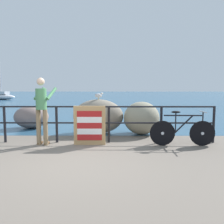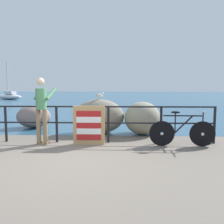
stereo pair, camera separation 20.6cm
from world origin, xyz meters
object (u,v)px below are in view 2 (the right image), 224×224
object	(u,v)px
bicycle	(182,131)
folded_deckchair_stack	(89,125)
person_at_railing	(42,108)
breakwater_boulder_left	(34,117)
breakwater_boulder_right	(142,118)
seagull	(100,95)
breakwater_boulder_main	(99,116)
sailboat	(9,96)

from	to	relation	value
bicycle	folded_deckchair_stack	xyz separation A→B (m)	(-2.45, 0.10, 0.13)
person_at_railing	breakwater_boulder_left	size ratio (longest dim) A/B	1.38
folded_deckchair_stack	breakwater_boulder_right	xyz separation A→B (m)	(1.55, 1.44, 0.01)
person_at_railing	breakwater_boulder_right	bearing A→B (deg)	-50.35
breakwater_boulder_left	seagull	bearing A→B (deg)	-20.94
bicycle	breakwater_boulder_main	world-z (taller)	breakwater_boulder_main
breakwater_boulder_right	breakwater_boulder_main	bearing A→B (deg)	173.50
folded_deckchair_stack	breakwater_boulder_right	distance (m)	2.11
bicycle	sailboat	bearing A→B (deg)	125.27
breakwater_boulder_left	breakwater_boulder_right	world-z (taller)	breakwater_boulder_right
bicycle	breakwater_boulder_left	xyz separation A→B (m)	(-4.91, 2.65, 0.03)
person_at_railing	seagull	bearing A→B (deg)	-29.31
folded_deckchair_stack	seagull	world-z (taller)	seagull
breakwater_boulder_right	bicycle	bearing A→B (deg)	-59.66
breakwater_boulder_main	breakwater_boulder_left	xyz separation A→B (m)	(-2.59, 0.96, -0.15)
breakwater_boulder_right	folded_deckchair_stack	bearing A→B (deg)	-137.24
seagull	folded_deckchair_stack	bearing A→B (deg)	-129.60
breakwater_boulder_right	seagull	xyz separation A→B (m)	(-1.41, 0.12, 0.74)
person_at_railing	breakwater_boulder_right	world-z (taller)	person_at_railing
folded_deckchair_stack	breakwater_boulder_left	size ratio (longest dim) A/B	0.81
bicycle	sailboat	xyz separation A→B (m)	(-16.21, 23.95, 0.03)
sailboat	breakwater_boulder_right	bearing A→B (deg)	149.92
person_at_railing	breakwater_boulder_main	bearing A→B (deg)	-28.21
bicycle	seagull	size ratio (longest dim) A/B	5.36
sailboat	breakwater_boulder_main	bearing A→B (deg)	147.55
person_at_railing	bicycle	bearing A→B (deg)	-78.95
person_at_railing	folded_deckchair_stack	size ratio (longest dim) A/B	1.71
person_at_railing	breakwater_boulder_main	distance (m)	2.17
breakwater_boulder_left	sailboat	xyz separation A→B (m)	(-11.29, 21.30, 0.00)
seagull	person_at_railing	bearing A→B (deg)	-165.71
bicycle	breakwater_boulder_left	bearing A→B (deg)	152.80
person_at_railing	sailboat	distance (m)	26.96
seagull	sailboat	world-z (taller)	sailboat
folded_deckchair_stack	seagull	distance (m)	1.74
breakwater_boulder_main	sailboat	world-z (taller)	sailboat
bicycle	breakwater_boulder_main	size ratio (longest dim) A/B	1.02
breakwater_boulder_main	sailboat	distance (m)	26.23
folded_deckchair_stack	breakwater_boulder_left	xyz separation A→B (m)	(-2.46, 2.56, -0.10)
bicycle	person_at_railing	distance (m)	3.75
person_at_railing	sailboat	xyz separation A→B (m)	(-12.50, 23.88, -0.57)
breakwater_boulder_left	breakwater_boulder_right	size ratio (longest dim) A/B	1.05
person_at_railing	breakwater_boulder_right	xyz separation A→B (m)	(2.81, 1.46, -0.46)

